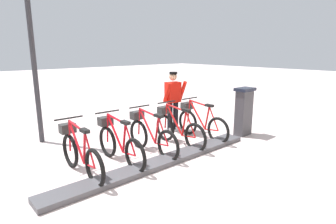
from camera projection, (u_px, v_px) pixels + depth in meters
ground_plane at (162, 164)px, 5.55m from camera, size 60.00×60.00×0.00m
dock_rail_base at (162, 162)px, 5.53m from camera, size 0.44×4.87×0.10m
payment_kiosk at (244, 111)px, 7.33m from camera, size 0.36×0.52×1.28m
bike_docked_0 at (200, 122)px, 7.10m from camera, size 1.72×0.54×1.02m
bike_docked_1 at (177, 128)px, 6.57m from camera, size 1.72×0.54×1.02m
bike_docked_2 at (150, 135)px, 6.04m from camera, size 1.72×0.54×1.02m
bike_docked_3 at (118, 143)px, 5.51m from camera, size 1.72×0.54×1.02m
bike_docked_4 at (80, 153)px, 4.99m from camera, size 1.72×0.54×1.02m
worker_near_rack at (173, 99)px, 7.69m from camera, size 0.51×0.66×1.66m
lamp_post at (30, 30)px, 6.31m from camera, size 0.32×0.32×4.12m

